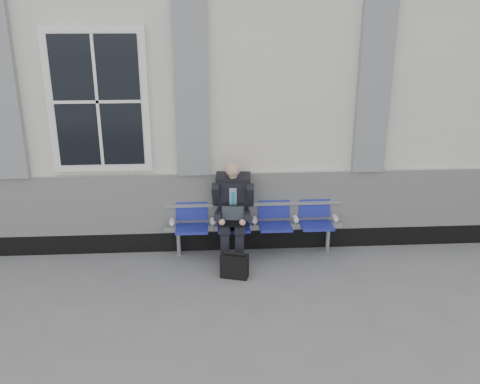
{
  "coord_description": "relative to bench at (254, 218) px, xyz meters",
  "views": [
    {
      "loc": [
        1.8,
        -5.8,
        3.55
      ],
      "look_at": [
        2.23,
        0.9,
        1.11
      ],
      "focal_mm": 40.0,
      "sensor_mm": 36.0,
      "label": 1
    }
  ],
  "objects": [
    {
      "name": "briefcase",
      "position": [
        -0.32,
        -0.74,
        -0.38
      ],
      "size": [
        0.4,
        0.25,
        0.38
      ],
      "color": "black",
      "rests_on": "ground"
    },
    {
      "name": "ground",
      "position": [
        -2.46,
        -1.32,
        -0.55
      ],
      "size": [
        70.0,
        70.0,
        0.0
      ],
      "primitive_type": "plane",
      "color": "slate",
      "rests_on": "ground"
    },
    {
      "name": "bench",
      "position": [
        0.0,
        0.0,
        0.0
      ],
      "size": [
        2.6,
        0.47,
        0.91
      ],
      "color": "#9EA0A3",
      "rests_on": "ground"
    },
    {
      "name": "station_building",
      "position": [
        -2.47,
        2.15,
        1.67
      ],
      "size": [
        14.4,
        4.4,
        4.49
      ],
      "color": "beige",
      "rests_on": "ground"
    },
    {
      "name": "businessman",
      "position": [
        -0.31,
        -0.14,
        0.23
      ],
      "size": [
        0.61,
        0.81,
        1.45
      ],
      "color": "black",
      "rests_on": "ground"
    }
  ]
}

